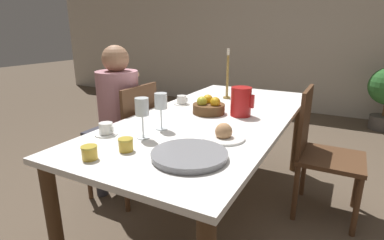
{
  "coord_description": "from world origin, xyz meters",
  "views": [
    {
      "loc": [
        0.77,
        -1.75,
        1.27
      ],
      "look_at": [
        0.0,
        -0.31,
        0.78
      ],
      "focal_mm": 28.0,
      "sensor_mm": 36.0,
      "label": 1
    }
  ],
  "objects": [
    {
      "name": "ground_plane",
      "position": [
        0.0,
        0.0,
        0.0
      ],
      "size": [
        20.0,
        20.0,
        0.0
      ],
      "primitive_type": "plane",
      "color": "brown"
    },
    {
      "name": "wall_back",
      "position": [
        0.0,
        3.22,
        1.3
      ],
      "size": [
        10.0,
        0.06,
        2.6
      ],
      "color": "beige",
      "rests_on": "ground_plane"
    },
    {
      "name": "dining_table",
      "position": [
        0.0,
        0.0,
        0.64
      ],
      "size": [
        0.93,
        2.06,
        0.73
      ],
      "color": "white",
      "rests_on": "ground_plane"
    },
    {
      "name": "chair_person_side",
      "position": [
        -0.65,
        -0.1,
        0.48
      ],
      "size": [
        0.42,
        0.42,
        0.9
      ],
      "rotation": [
        0.0,
        0.0,
        1.57
      ],
      "color": "#51331E",
      "rests_on": "ground_plane"
    },
    {
      "name": "chair_opposite",
      "position": [
        0.65,
        0.36,
        0.48
      ],
      "size": [
        0.42,
        0.42,
        0.9
      ],
      "rotation": [
        0.0,
        0.0,
        -1.57
      ],
      "color": "#51331E",
      "rests_on": "ground_plane"
    },
    {
      "name": "person_seated",
      "position": [
        -0.74,
        -0.12,
        0.69
      ],
      "size": [
        0.39,
        0.41,
        1.17
      ],
      "rotation": [
        0.0,
        0.0,
        1.57
      ],
      "color": "#33333D",
      "rests_on": "ground_plane"
    },
    {
      "name": "red_pitcher",
      "position": [
        0.16,
        0.07,
        0.82
      ],
      "size": [
        0.16,
        0.13,
        0.19
      ],
      "color": "red",
      "rests_on": "dining_table"
    },
    {
      "name": "wine_glass_water",
      "position": [
        -0.15,
        -0.57,
        0.89
      ],
      "size": [
        0.07,
        0.07,
        0.22
      ],
      "color": "white",
      "rests_on": "dining_table"
    },
    {
      "name": "wine_glass_juice",
      "position": [
        -0.15,
        -0.4,
        0.88
      ],
      "size": [
        0.07,
        0.07,
        0.21
      ],
      "color": "white",
      "rests_on": "dining_table"
    },
    {
      "name": "teacup_near_person",
      "position": [
        -0.36,
        -0.62,
        0.76
      ],
      "size": [
        0.12,
        0.12,
        0.07
      ],
      "color": "white",
      "rests_on": "dining_table"
    },
    {
      "name": "teacup_across",
      "position": [
        -0.34,
        0.16,
        0.76
      ],
      "size": [
        0.12,
        0.12,
        0.07
      ],
      "color": "white",
      "rests_on": "dining_table"
    },
    {
      "name": "serving_tray",
      "position": [
        0.19,
        -0.68,
        0.74
      ],
      "size": [
        0.34,
        0.34,
        0.03
      ],
      "color": "gray",
      "rests_on": "dining_table"
    },
    {
      "name": "bread_plate",
      "position": [
        0.23,
        -0.39,
        0.75
      ],
      "size": [
        0.22,
        0.22,
        0.09
      ],
      "color": "white",
      "rests_on": "dining_table"
    },
    {
      "name": "jam_jar_amber",
      "position": [
        -0.19,
        -0.9,
        0.76
      ],
      "size": [
        0.07,
        0.07,
        0.06
      ],
      "color": "gold",
      "rests_on": "dining_table"
    },
    {
      "name": "jam_jar_red",
      "position": [
        -0.12,
        -0.75,
        0.76
      ],
      "size": [
        0.07,
        0.07,
        0.06
      ],
      "color": "gold",
      "rests_on": "dining_table"
    },
    {
      "name": "fruit_bowl",
      "position": [
        -0.05,
        0.03,
        0.77
      ],
      "size": [
        0.22,
        0.22,
        0.12
      ],
      "color": "brown",
      "rests_on": "dining_table"
    },
    {
      "name": "candlestick_tall",
      "position": [
        -0.11,
        0.51,
        0.89
      ],
      "size": [
        0.06,
        0.06,
        0.4
      ],
      "color": "olive",
      "rests_on": "dining_table"
    }
  ]
}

